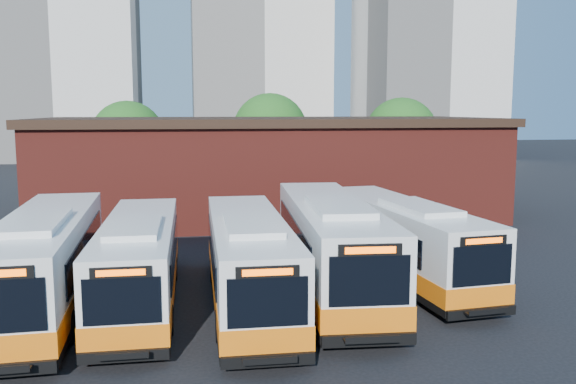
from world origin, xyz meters
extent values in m
plane|color=black|center=(0.00, 0.00, 0.00)|extent=(220.00, 220.00, 0.00)
cube|color=silver|center=(-10.20, 2.39, 1.81)|extent=(3.06, 12.35, 2.91)
cube|color=orange|center=(-10.20, 2.39, 0.97)|extent=(3.12, 12.40, 0.72)
cube|color=black|center=(-10.20, 2.39, 0.46)|extent=(3.10, 12.39, 0.26)
cube|color=black|center=(-9.97, -3.82, 0.46)|extent=(2.61, 0.24, 0.33)
cube|color=black|center=(-9.96, -4.06, 0.56)|extent=(1.50, 0.44, 0.06)
cube|color=black|center=(-11.54, 2.75, 2.09)|extent=(0.41, 9.56, 1.07)
cube|color=black|center=(-8.89, 2.85, 2.09)|extent=(0.41, 9.56, 1.07)
cube|color=silver|center=(-10.14, 0.86, 3.37)|extent=(1.93, 4.35, 0.22)
cylinder|color=black|center=(-8.89, -1.03, 0.51)|extent=(0.36, 1.03, 1.02)
cylinder|color=black|center=(-11.50, 5.62, 0.51)|extent=(0.36, 1.03, 1.02)
cylinder|color=black|center=(-9.15, 5.71, 0.51)|extent=(0.36, 1.03, 1.02)
cube|color=silver|center=(-7.03, 2.39, 1.67)|extent=(2.46, 11.27, 2.67)
cube|color=orange|center=(-7.03, 2.39, 0.89)|extent=(2.50, 11.32, 0.66)
cube|color=black|center=(-7.03, 2.39, 0.42)|extent=(2.49, 11.31, 0.23)
cube|color=black|center=(-7.07, -3.27, 1.92)|extent=(2.03, 0.07, 1.27)
cube|color=black|center=(-7.07, -3.27, 2.70)|extent=(1.60, 0.07, 0.30)
cube|color=#FF5905|center=(-7.07, -3.31, 2.70)|extent=(1.27, 0.03, 0.17)
cube|color=black|center=(-7.07, -3.32, 0.42)|extent=(2.39, 0.14, 0.30)
cube|color=black|center=(-7.07, -3.54, 0.52)|extent=(1.36, 0.36, 0.06)
cube|color=black|center=(-7.07, -3.71, 0.58)|extent=(1.36, 0.05, 0.17)
cube|color=black|center=(-8.25, 2.78, 1.92)|extent=(0.10, 8.78, 0.99)
cube|color=black|center=(-5.81, 2.76, 1.92)|extent=(0.10, 8.78, 0.99)
cube|color=silver|center=(-7.04, 0.99, 3.10)|extent=(1.65, 3.95, 0.21)
cylinder|color=black|center=(-8.14, -0.79, 0.47)|extent=(0.31, 0.94, 0.94)
cylinder|color=black|center=(-5.97, -0.80, 0.47)|extent=(0.31, 0.94, 0.94)
cylinder|color=black|center=(-8.10, 5.40, 0.47)|extent=(0.31, 0.94, 0.94)
cylinder|color=black|center=(-5.93, 5.39, 0.47)|extent=(0.31, 0.94, 0.94)
cube|color=silver|center=(-3.22, 1.65, 1.73)|extent=(2.66, 11.72, 2.77)
cube|color=orange|center=(-3.22, 1.65, 0.92)|extent=(2.71, 11.77, 0.68)
cube|color=black|center=(-3.22, 1.65, 0.44)|extent=(2.70, 11.76, 0.24)
cube|color=black|center=(-3.31, -4.22, 2.00)|extent=(2.11, 0.09, 1.31)
cube|color=black|center=(-3.31, -4.23, 2.80)|extent=(1.66, 0.08, 0.31)
cube|color=#FF5905|center=(-3.31, -4.26, 2.80)|extent=(1.31, 0.04, 0.18)
cube|color=black|center=(-3.31, -4.28, 0.44)|extent=(2.48, 0.17, 0.31)
cube|color=black|center=(-3.32, -4.50, 0.54)|extent=(1.42, 0.39, 0.06)
cube|color=black|center=(-3.32, -4.68, 0.60)|extent=(1.41, 0.06, 0.18)
cube|color=black|center=(-4.48, 2.06, 2.00)|extent=(0.19, 9.11, 1.02)
cube|color=black|center=(-1.95, 2.02, 2.00)|extent=(0.19, 9.11, 1.02)
cube|color=silver|center=(-3.25, 0.19, 3.21)|extent=(1.75, 4.11, 0.21)
cylinder|color=black|center=(-4.40, -1.64, 0.49)|extent=(0.33, 0.98, 0.97)
cylinder|color=black|center=(-2.15, -1.67, 0.49)|extent=(0.33, 0.98, 0.97)
cylinder|color=black|center=(-4.30, 4.79, 0.49)|extent=(0.33, 0.98, 0.97)
cylinder|color=black|center=(-2.05, 4.75, 0.49)|extent=(0.33, 0.98, 0.97)
cube|color=silver|center=(0.08, 3.04, 1.89)|extent=(3.53, 12.94, 3.04)
cube|color=orange|center=(0.08, 3.04, 1.01)|extent=(3.59, 13.00, 0.75)
cube|color=black|center=(0.08, 3.04, 0.48)|extent=(3.57, 12.99, 0.27)
cube|color=black|center=(-0.33, -3.37, 2.19)|extent=(2.31, 0.21, 1.44)
cube|color=black|center=(-0.33, -3.38, 3.07)|extent=(1.81, 0.18, 0.34)
cube|color=#FF5905|center=(-0.33, -3.42, 3.07)|extent=(1.44, 0.11, 0.19)
cube|color=black|center=(-0.33, -3.44, 0.48)|extent=(2.72, 0.32, 0.34)
cube|color=black|center=(-0.35, -3.68, 0.59)|extent=(1.57, 0.50, 0.06)
cube|color=black|center=(-0.36, -3.87, 0.66)|extent=(1.55, 0.14, 0.19)
cube|color=black|center=(-1.27, 3.56, 2.19)|extent=(0.69, 9.96, 1.12)
cube|color=black|center=(1.49, 3.38, 2.19)|extent=(0.69, 9.96, 1.12)
cube|color=silver|center=(-0.02, 1.45, 3.52)|extent=(2.13, 4.59, 0.23)
cylinder|color=black|center=(-1.38, -0.50, 0.53)|extent=(0.41, 1.09, 1.07)
cylinder|color=black|center=(1.08, -0.65, 0.53)|extent=(0.41, 1.09, 1.07)
cylinder|color=black|center=(-0.93, 6.53, 0.53)|extent=(0.41, 1.09, 1.07)
cylinder|color=black|center=(1.53, 6.37, 0.53)|extent=(0.41, 1.09, 1.07)
cube|color=silver|center=(3.39, 4.22, 1.72)|extent=(3.61, 11.84, 2.77)
cube|color=orange|center=(3.39, 4.22, 0.92)|extent=(3.67, 11.89, 0.68)
cube|color=black|center=(3.39, 4.22, 0.44)|extent=(3.66, 11.88, 0.24)
cube|color=black|center=(3.97, -1.60, 1.99)|extent=(2.10, 0.27, 1.31)
cube|color=black|center=(3.97, -1.61, 2.80)|extent=(1.65, 0.22, 0.31)
cube|color=#FF5905|center=(3.97, -1.65, 2.80)|extent=(1.31, 0.15, 0.17)
cube|color=black|center=(3.97, -1.66, 0.44)|extent=(2.48, 0.38, 0.31)
cube|color=black|center=(3.99, -1.88, 0.53)|extent=(1.44, 0.51, 0.06)
cube|color=black|center=(4.01, -2.06, 0.60)|extent=(1.41, 0.18, 0.17)
cube|color=black|center=(2.09, 4.49, 1.99)|extent=(0.95, 9.05, 1.02)
cube|color=black|center=(4.61, 4.74, 1.99)|extent=(0.95, 9.05, 1.02)
cube|color=silver|center=(3.53, 2.77, 3.20)|extent=(2.08, 4.23, 0.21)
cylinder|color=black|center=(2.60, 0.83, 0.49)|extent=(0.41, 1.00, 0.97)
cylinder|color=black|center=(4.83, 1.05, 0.49)|extent=(0.41, 1.00, 0.97)
cylinder|color=black|center=(1.97, 7.21, 0.49)|extent=(0.41, 1.00, 0.97)
cylinder|color=black|center=(4.20, 7.43, 0.49)|extent=(0.41, 1.00, 0.97)
imported|color=black|center=(0.45, -2.07, 0.96)|extent=(0.49, 0.72, 1.92)
cube|color=maroon|center=(0.00, 20.00, 3.00)|extent=(28.00, 12.00, 6.00)
cube|color=black|center=(0.00, 20.00, 6.15)|extent=(28.60, 12.60, 0.50)
cube|color=black|center=(3.00, 13.97, 1.20)|extent=(1.20, 0.08, 2.40)
cylinder|color=#382314|center=(-10.00, 32.00, 1.35)|extent=(0.36, 0.36, 2.70)
sphere|color=#1C4914|center=(-10.00, 32.00, 4.65)|extent=(6.00, 6.00, 6.00)
cylinder|color=#382314|center=(2.00, 34.00, 1.48)|extent=(0.36, 0.36, 2.95)
sphere|color=#1C4914|center=(2.00, 34.00, 5.08)|extent=(6.56, 6.56, 6.56)
cylinder|color=#382314|center=(13.00, 31.00, 1.40)|extent=(0.36, 0.36, 2.81)
sphere|color=#1C4914|center=(13.00, 31.00, 4.84)|extent=(6.24, 6.24, 6.24)
camera|label=1|loc=(-5.30, -19.29, 6.94)|focal=38.00mm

